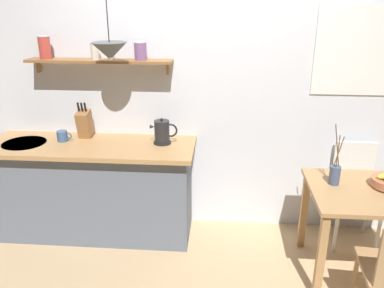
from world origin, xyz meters
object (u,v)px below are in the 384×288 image
(knife_block, at_px, (85,123))
(dining_table, at_px, (367,205))
(electric_kettle, at_px, (162,132))
(dining_chair_far, at_px, (354,189))
(coffee_mug_by_sink, at_px, (63,136))
(pendant_lamp, at_px, (110,51))
(twig_vase, at_px, (335,174))

(knife_block, bearing_deg, dining_table, -13.10)
(electric_kettle, xyz_separation_m, knife_block, (-0.72, 0.10, 0.03))
(dining_table, bearing_deg, electric_kettle, 164.54)
(dining_chair_far, relative_size, coffee_mug_by_sink, 6.79)
(coffee_mug_by_sink, bearing_deg, pendant_lamp, -9.89)
(dining_table, height_order, pendant_lamp, pendant_lamp)
(twig_vase, bearing_deg, dining_table, -20.36)
(dining_chair_far, relative_size, pendant_lamp, 1.84)
(pendant_lamp, bearing_deg, dining_table, -9.83)
(dining_table, xyz_separation_m, pendant_lamp, (-2.03, 0.35, 1.09))
(electric_kettle, relative_size, pendant_lamp, 0.49)
(dining_chair_far, height_order, coffee_mug_by_sink, coffee_mug_by_sink)
(knife_block, height_order, coffee_mug_by_sink, knife_block)
(dining_chair_far, relative_size, twig_vase, 1.88)
(dining_table, distance_m, pendant_lamp, 2.33)
(twig_vase, bearing_deg, coffee_mug_by_sink, 171.34)
(dining_table, height_order, coffee_mug_by_sink, coffee_mug_by_sink)
(dining_chair_far, height_order, pendant_lamp, pendant_lamp)
(electric_kettle, relative_size, coffee_mug_by_sink, 1.80)
(twig_vase, relative_size, pendant_lamp, 0.98)
(dining_table, bearing_deg, pendant_lamp, 170.17)
(dining_chair_far, bearing_deg, electric_kettle, -178.19)
(electric_kettle, bearing_deg, twig_vase, -14.57)
(twig_vase, height_order, knife_block, knife_block)
(twig_vase, distance_m, pendant_lamp, 2.00)
(dining_table, bearing_deg, dining_chair_far, 82.35)
(electric_kettle, bearing_deg, knife_block, 172.42)
(electric_kettle, height_order, knife_block, knife_block)
(knife_block, bearing_deg, pendant_lamp, -30.53)
(coffee_mug_by_sink, xyz_separation_m, pendant_lamp, (0.51, -0.09, 0.76))
(pendant_lamp, bearing_deg, coffee_mug_by_sink, 170.11)
(dining_table, bearing_deg, coffee_mug_by_sink, 170.16)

